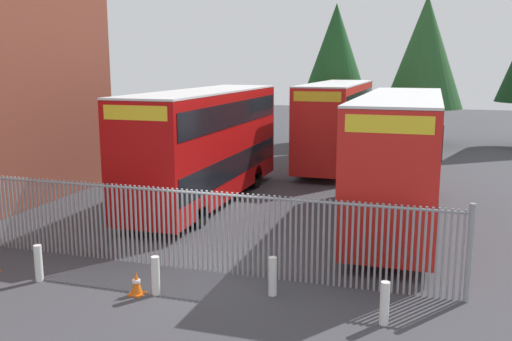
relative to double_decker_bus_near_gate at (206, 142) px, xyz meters
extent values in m
plane|color=#3D3D42|center=(3.03, 0.96, -2.42)|extent=(100.00, 100.00, 0.00)
cylinder|color=gray|center=(-3.66, -7.04, -1.32)|extent=(0.06, 0.06, 2.20)
cylinder|color=gray|center=(-3.52, -7.04, -1.32)|extent=(0.06, 0.06, 2.20)
cylinder|color=gray|center=(-3.38, -7.04, -1.32)|extent=(0.06, 0.06, 2.20)
cylinder|color=gray|center=(-3.24, -7.04, -1.32)|extent=(0.06, 0.06, 2.20)
cylinder|color=gray|center=(-3.10, -7.04, -1.32)|extent=(0.06, 0.06, 2.20)
cylinder|color=gray|center=(-2.96, -7.04, -1.32)|extent=(0.06, 0.06, 2.20)
cylinder|color=gray|center=(-2.82, -7.04, -1.32)|extent=(0.06, 0.06, 2.20)
cylinder|color=gray|center=(-2.68, -7.04, -1.32)|extent=(0.06, 0.06, 2.20)
cylinder|color=gray|center=(-2.54, -7.04, -1.32)|extent=(0.06, 0.06, 2.20)
cylinder|color=gray|center=(-2.40, -7.04, -1.32)|extent=(0.06, 0.06, 2.20)
cylinder|color=gray|center=(-2.25, -7.04, -1.32)|extent=(0.06, 0.06, 2.20)
cylinder|color=gray|center=(-2.11, -7.04, -1.32)|extent=(0.06, 0.06, 2.20)
cylinder|color=gray|center=(-1.97, -7.04, -1.32)|extent=(0.06, 0.06, 2.20)
cylinder|color=gray|center=(-1.83, -7.04, -1.32)|extent=(0.06, 0.06, 2.20)
cylinder|color=gray|center=(-1.69, -7.04, -1.32)|extent=(0.06, 0.06, 2.20)
cylinder|color=gray|center=(-1.55, -7.04, -1.32)|extent=(0.06, 0.06, 2.20)
cylinder|color=gray|center=(-1.41, -7.04, -1.32)|extent=(0.06, 0.06, 2.20)
cylinder|color=gray|center=(-1.27, -7.04, -1.32)|extent=(0.06, 0.06, 2.20)
cylinder|color=gray|center=(-1.13, -7.04, -1.32)|extent=(0.06, 0.06, 2.20)
cylinder|color=gray|center=(-0.99, -7.04, -1.32)|extent=(0.06, 0.06, 2.20)
cylinder|color=gray|center=(-0.85, -7.04, -1.32)|extent=(0.06, 0.06, 2.20)
cylinder|color=gray|center=(-0.71, -7.04, -1.32)|extent=(0.06, 0.06, 2.20)
cylinder|color=gray|center=(-0.57, -7.04, -1.32)|extent=(0.06, 0.06, 2.20)
cylinder|color=gray|center=(-0.43, -7.04, -1.32)|extent=(0.06, 0.06, 2.20)
cylinder|color=gray|center=(-0.29, -7.04, -1.32)|extent=(0.06, 0.06, 2.20)
cylinder|color=gray|center=(-0.15, -7.04, -1.32)|extent=(0.06, 0.06, 2.20)
cylinder|color=gray|center=(-0.01, -7.04, -1.32)|extent=(0.06, 0.06, 2.20)
cylinder|color=gray|center=(0.13, -7.04, -1.32)|extent=(0.06, 0.06, 2.20)
cylinder|color=gray|center=(0.27, -7.04, -1.32)|extent=(0.06, 0.06, 2.20)
cylinder|color=gray|center=(0.42, -7.04, -1.32)|extent=(0.06, 0.06, 2.20)
cylinder|color=gray|center=(0.56, -7.04, -1.32)|extent=(0.06, 0.06, 2.20)
cylinder|color=gray|center=(0.70, -7.04, -1.32)|extent=(0.06, 0.06, 2.20)
cylinder|color=gray|center=(0.84, -7.04, -1.32)|extent=(0.06, 0.06, 2.20)
cylinder|color=gray|center=(0.98, -7.04, -1.32)|extent=(0.06, 0.06, 2.20)
cylinder|color=gray|center=(1.12, -7.04, -1.32)|extent=(0.06, 0.06, 2.20)
cylinder|color=gray|center=(1.26, -7.04, -1.32)|extent=(0.06, 0.06, 2.20)
cylinder|color=gray|center=(1.40, -7.04, -1.32)|extent=(0.06, 0.06, 2.20)
cylinder|color=gray|center=(1.54, -7.04, -1.32)|extent=(0.06, 0.06, 2.20)
cylinder|color=gray|center=(1.68, -7.04, -1.32)|extent=(0.06, 0.06, 2.20)
cylinder|color=gray|center=(1.82, -7.04, -1.32)|extent=(0.06, 0.06, 2.20)
cylinder|color=gray|center=(1.96, -7.04, -1.32)|extent=(0.06, 0.06, 2.20)
cylinder|color=gray|center=(2.10, -7.04, -1.32)|extent=(0.06, 0.06, 2.20)
cylinder|color=gray|center=(2.24, -7.04, -1.32)|extent=(0.06, 0.06, 2.20)
cylinder|color=gray|center=(2.38, -7.04, -1.32)|extent=(0.06, 0.06, 2.20)
cylinder|color=gray|center=(2.52, -7.04, -1.32)|extent=(0.06, 0.06, 2.20)
cylinder|color=gray|center=(2.66, -7.04, -1.32)|extent=(0.06, 0.06, 2.20)
cylinder|color=gray|center=(2.80, -7.04, -1.32)|extent=(0.06, 0.06, 2.20)
cylinder|color=gray|center=(2.95, -7.04, -1.32)|extent=(0.06, 0.06, 2.20)
cylinder|color=gray|center=(3.09, -7.04, -1.32)|extent=(0.06, 0.06, 2.20)
cylinder|color=gray|center=(3.23, -7.04, -1.32)|extent=(0.06, 0.06, 2.20)
cylinder|color=gray|center=(3.37, -7.04, -1.32)|extent=(0.06, 0.06, 2.20)
cylinder|color=gray|center=(3.51, -7.04, -1.32)|extent=(0.06, 0.06, 2.20)
cylinder|color=gray|center=(3.65, -7.04, -1.32)|extent=(0.06, 0.06, 2.20)
cylinder|color=gray|center=(3.79, -7.04, -1.32)|extent=(0.06, 0.06, 2.20)
cylinder|color=gray|center=(3.93, -7.04, -1.32)|extent=(0.06, 0.06, 2.20)
cylinder|color=gray|center=(4.07, -7.04, -1.32)|extent=(0.06, 0.06, 2.20)
cylinder|color=gray|center=(4.21, -7.04, -1.32)|extent=(0.06, 0.06, 2.20)
cylinder|color=gray|center=(4.35, -7.04, -1.32)|extent=(0.06, 0.06, 2.20)
cylinder|color=gray|center=(4.49, -7.04, -1.32)|extent=(0.06, 0.06, 2.20)
cylinder|color=gray|center=(4.63, -7.04, -1.32)|extent=(0.06, 0.06, 2.20)
cylinder|color=gray|center=(4.77, -7.04, -1.32)|extent=(0.06, 0.06, 2.20)
cylinder|color=gray|center=(4.91, -7.04, -1.32)|extent=(0.06, 0.06, 2.20)
cylinder|color=gray|center=(5.05, -7.04, -1.32)|extent=(0.06, 0.06, 2.20)
cylinder|color=gray|center=(5.19, -7.04, -1.32)|extent=(0.06, 0.06, 2.20)
cylinder|color=gray|center=(5.33, -7.04, -1.32)|extent=(0.06, 0.06, 2.20)
cylinder|color=gray|center=(5.47, -7.04, -1.32)|extent=(0.06, 0.06, 2.20)
cylinder|color=gray|center=(5.62, -7.04, -1.32)|extent=(0.06, 0.06, 2.20)
cylinder|color=gray|center=(5.76, -7.04, -1.32)|extent=(0.06, 0.06, 2.20)
cylinder|color=gray|center=(5.90, -7.04, -1.32)|extent=(0.06, 0.06, 2.20)
cylinder|color=gray|center=(6.04, -7.04, -1.32)|extent=(0.06, 0.06, 2.20)
cylinder|color=gray|center=(6.18, -7.04, -1.32)|extent=(0.06, 0.06, 2.20)
cylinder|color=gray|center=(6.32, -7.04, -1.32)|extent=(0.06, 0.06, 2.20)
cylinder|color=gray|center=(6.46, -7.04, -1.32)|extent=(0.06, 0.06, 2.20)
cylinder|color=gray|center=(6.60, -7.04, -1.32)|extent=(0.06, 0.06, 2.20)
cylinder|color=gray|center=(6.74, -7.04, -1.32)|extent=(0.06, 0.06, 2.20)
cylinder|color=gray|center=(6.88, -7.04, -1.32)|extent=(0.06, 0.06, 2.20)
cylinder|color=gray|center=(7.02, -7.04, -1.32)|extent=(0.06, 0.06, 2.20)
cylinder|color=gray|center=(7.16, -7.04, -1.32)|extent=(0.06, 0.06, 2.20)
cylinder|color=gray|center=(7.30, -7.04, -1.32)|extent=(0.06, 0.06, 2.20)
cylinder|color=gray|center=(7.44, -7.04, -1.32)|extent=(0.06, 0.06, 2.20)
cylinder|color=gray|center=(7.58, -7.04, -1.32)|extent=(0.06, 0.06, 2.20)
cylinder|color=gray|center=(7.72, -7.04, -1.32)|extent=(0.06, 0.06, 2.20)
cylinder|color=gray|center=(7.86, -7.04, -1.32)|extent=(0.06, 0.06, 2.20)
cylinder|color=gray|center=(8.00, -7.04, -1.32)|extent=(0.06, 0.06, 2.20)
cylinder|color=gray|center=(8.14, -7.04, -1.32)|extent=(0.06, 0.06, 2.20)
cylinder|color=gray|center=(8.29, -7.04, -1.32)|extent=(0.06, 0.06, 2.20)
cylinder|color=gray|center=(8.43, -7.04, -1.32)|extent=(0.06, 0.06, 2.20)
cylinder|color=gray|center=(8.57, -7.04, -1.32)|extent=(0.06, 0.06, 2.20)
cylinder|color=gray|center=(8.71, -7.04, -1.32)|extent=(0.06, 0.06, 2.20)
cylinder|color=gray|center=(8.85, -7.04, -1.32)|extent=(0.06, 0.06, 2.20)
cylinder|color=gray|center=(8.99, -7.04, -1.32)|extent=(0.06, 0.06, 2.20)
cylinder|color=gray|center=(9.13, -7.04, -1.32)|extent=(0.06, 0.06, 2.20)
cylinder|color=gray|center=(9.27, -7.04, -1.32)|extent=(0.06, 0.06, 2.20)
cylinder|color=gray|center=(9.41, -7.04, -1.32)|extent=(0.06, 0.06, 2.20)
cylinder|color=gray|center=(2.17, -7.04, -0.30)|extent=(14.48, 0.07, 0.07)
cylinder|color=gray|center=(9.41, -7.04, -1.25)|extent=(0.14, 0.14, 2.35)
cube|color=#B70C0C|center=(0.00, 0.01, -0.07)|extent=(2.50, 10.80, 4.00)
cube|color=black|center=(0.00, 0.01, -0.87)|extent=(2.54, 10.37, 0.90)
cube|color=black|center=(0.00, 0.01, 1.13)|extent=(2.54, 10.37, 0.90)
cube|color=yellow|center=(0.00, -5.34, 1.58)|extent=(2.12, 0.12, 0.44)
cube|color=silver|center=(0.00, 0.01, 1.96)|extent=(2.50, 10.80, 0.08)
cylinder|color=black|center=(-1.10, -3.34, -1.90)|extent=(0.30, 1.04, 1.04)
cylinder|color=black|center=(1.10, -3.34, -1.90)|extent=(0.30, 1.04, 1.04)
cylinder|color=black|center=(-1.10, 2.98, -1.90)|extent=(0.30, 1.04, 1.04)
cylinder|color=black|center=(1.10, 2.98, -1.90)|extent=(0.30, 1.04, 1.04)
cube|color=red|center=(7.44, -0.95, -0.07)|extent=(2.50, 10.80, 4.00)
cube|color=black|center=(7.44, -0.95, -0.87)|extent=(2.54, 10.37, 0.90)
cube|color=black|center=(7.44, -0.95, 1.13)|extent=(2.54, 10.37, 0.90)
cube|color=yellow|center=(7.44, -6.30, 1.58)|extent=(2.12, 0.12, 0.44)
cube|color=silver|center=(7.44, -0.95, 1.96)|extent=(2.50, 10.80, 0.08)
cylinder|color=black|center=(6.34, -4.30, -1.90)|extent=(0.30, 1.04, 1.04)
cylinder|color=black|center=(8.54, -4.30, -1.90)|extent=(0.30, 1.04, 1.04)
cylinder|color=black|center=(6.34, 2.02, -1.90)|extent=(0.30, 1.04, 1.04)
cylinder|color=black|center=(8.54, 2.02, -1.90)|extent=(0.30, 1.04, 1.04)
cube|color=red|center=(3.55, 9.64, -0.07)|extent=(2.50, 10.80, 4.00)
cube|color=black|center=(3.55, 9.64, -0.87)|extent=(2.54, 10.37, 0.90)
cube|color=black|center=(3.55, 9.64, 1.13)|extent=(2.54, 10.37, 0.90)
cube|color=yellow|center=(3.55, 4.29, 1.58)|extent=(2.12, 0.12, 0.44)
cube|color=silver|center=(3.55, 9.64, 1.96)|extent=(2.50, 10.80, 0.08)
cylinder|color=black|center=(2.45, 6.29, -1.90)|extent=(0.30, 1.04, 1.04)
cylinder|color=black|center=(4.65, 6.29, -1.90)|extent=(0.30, 1.04, 1.04)
cylinder|color=black|center=(2.45, 12.61, -1.90)|extent=(0.30, 1.04, 1.04)
cylinder|color=black|center=(4.65, 12.61, -1.90)|extent=(0.30, 1.04, 1.04)
cylinder|color=silver|center=(-0.88, -8.98, -1.95)|extent=(0.20, 0.20, 0.95)
cylinder|color=silver|center=(2.35, -8.85, -1.95)|extent=(0.20, 0.20, 0.95)
cylinder|color=silver|center=(5.02, -8.05, -1.95)|extent=(0.20, 0.20, 0.95)
cylinder|color=silver|center=(7.69, -8.80, -1.95)|extent=(0.20, 0.20, 0.95)
cube|color=orange|center=(1.91, -9.00, -2.40)|extent=(0.34, 0.34, 0.04)
cone|color=orange|center=(1.91, -9.00, -2.11)|extent=(0.28, 0.28, 0.55)
cylinder|color=white|center=(1.91, -9.00, -2.08)|extent=(0.19, 0.19, 0.07)
cylinder|color=#4C3823|center=(7.74, 19.29, -1.18)|extent=(0.36, 0.36, 2.48)
cone|color=#235126|center=(7.74, 19.29, 3.74)|extent=(5.16, 5.16, 7.37)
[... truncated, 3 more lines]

